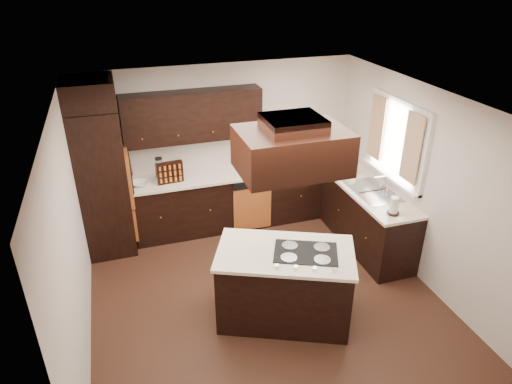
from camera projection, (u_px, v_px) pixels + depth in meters
floor at (263, 294)px, 5.85m from camera, size 4.20×4.20×0.02m
ceiling at (264, 101)px, 4.70m from camera, size 4.20×4.20×0.02m
wall_back at (220, 145)px, 7.06m from camera, size 4.20×0.02×2.50m
wall_front at (351, 335)px, 3.48m from camera, size 4.20×0.02×2.50m
wall_left at (70, 238)px, 4.70m from camera, size 0.02×4.20×2.50m
wall_right at (419, 184)px, 5.85m from camera, size 0.02×4.20×2.50m
oven_column at (103, 182)px, 6.33m from camera, size 0.65×0.75×2.12m
wall_oven_face at (129, 175)px, 6.39m from camera, size 0.05×0.62×0.78m
base_cabinets_back at (229, 200)px, 7.18m from camera, size 2.93×0.60×0.88m
base_cabinets_right at (357, 210)px, 6.89m from camera, size 0.60×2.40×0.88m
countertop_back at (228, 174)px, 6.96m from camera, size 2.93×0.63×0.04m
countertop_right at (359, 182)px, 6.68m from camera, size 0.63×2.40×0.04m
upper_cabinets at (193, 116)px, 6.54m from camera, size 2.00×0.34×0.72m
dishwasher_front at (252, 208)px, 7.03m from camera, size 0.60×0.05×0.72m
window_frame at (397, 140)px, 6.12m from camera, size 0.06×1.32×1.12m
window_pane at (398, 140)px, 6.13m from camera, size 0.00×1.20×1.00m
curtain_left at (412, 148)px, 5.72m from camera, size 0.02×0.34×0.90m
curtain_right at (377, 127)px, 6.44m from camera, size 0.02×0.34×0.90m
sink_rim at (373, 191)px, 6.38m from camera, size 0.52×0.84×0.01m
island at (284, 286)px, 5.28m from camera, size 1.67×1.33×0.88m
island_top at (285, 253)px, 5.07m from camera, size 1.74×1.40×0.04m
cooktop at (306, 253)px, 5.04m from camera, size 0.82×0.71×0.01m
range_hood at (292, 151)px, 4.42m from camera, size 1.05×0.72×0.42m
hood_duct at (293, 124)px, 4.30m from camera, size 0.55×0.50×0.13m
blender_base at (161, 179)px, 6.62m from camera, size 0.15×0.15×0.10m
blender_pitcher at (159, 168)px, 6.54m from camera, size 0.13×0.13×0.26m
spice_rack at (170, 172)px, 6.57m from camera, size 0.39×0.14×0.31m
mixing_bowl at (140, 184)px, 6.53m from camera, size 0.30×0.30×0.06m
soap_bottle at (352, 168)px, 6.82m from camera, size 0.11×0.11×0.22m
paper_towel at (394, 206)px, 5.76m from camera, size 0.12×0.12×0.24m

